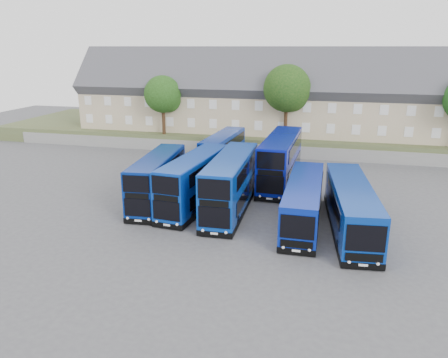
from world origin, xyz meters
The scene contains 13 objects.
ground centered at (0.00, 0.00, 0.00)m, with size 120.00×120.00×0.00m, color #4C4B51.
retaining_wall centered at (0.00, 24.00, 0.75)m, with size 70.00×0.40×1.50m, color slate.
earth_bank centered at (0.00, 34.00, 1.00)m, with size 80.00×20.00×2.00m, color #535831.
terrace_row centered at (6.00, 30.00, 6.60)m, with size 66.00×10.40×11.20m.
dd_front_left centered at (-6.73, 4.97, 2.03)m, with size 3.29×10.59×4.14m.
dd_front_mid centered at (-3.34, 4.94, 2.13)m, with size 3.50×11.09×4.34m.
dd_front_right centered at (-0.13, 4.64, 2.26)m, with size 2.92×11.63×4.60m.
dd_rear_left centered at (-3.79, 16.53, 1.96)m, with size 2.93×10.19×4.00m.
dd_rear_right centered at (2.94, 13.16, 2.34)m, with size 3.10×12.04×4.75m.
coach_east_a centered at (5.91, 3.57, 1.62)m, with size 2.58×12.13×3.31m.
coach_east_b centered at (9.41, 2.88, 1.71)m, with size 4.00×12.97×3.49m.
tree_west centered at (-13.85, 25.10, 7.05)m, with size 4.80×4.80×7.65m.
tree_mid centered at (2.15, 25.60, 8.07)m, with size 5.76×5.76×9.18m.
Camera 1 is at (7.61, -28.70, 13.18)m, focal length 35.00 mm.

